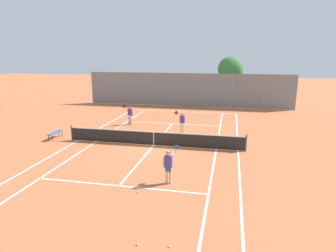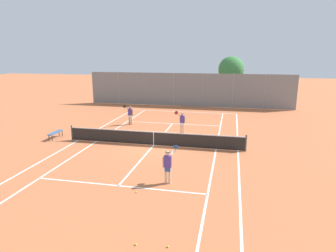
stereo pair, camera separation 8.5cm
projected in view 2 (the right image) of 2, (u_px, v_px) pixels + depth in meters
ground_plane at (154, 145)px, 19.98m from camera, size 120.00×120.00×0.00m
court_line_markings at (154, 145)px, 19.97m from camera, size 11.10×23.90×0.01m
tennis_net at (154, 138)px, 19.85m from camera, size 12.00×0.10×1.07m
player_near_side at (168, 165)px, 13.97m from camera, size 0.68×0.73×1.77m
player_far_left at (130, 114)px, 25.53m from camera, size 0.71×0.72×1.77m
player_far_right at (182, 121)px, 22.78m from camera, size 0.81×0.70×1.77m
loose_tennis_ball_0 at (168, 247)px, 9.49m from camera, size 0.07×0.07×0.07m
loose_tennis_ball_1 at (144, 115)px, 29.32m from camera, size 0.07×0.07×0.07m
loose_tennis_ball_2 at (167, 112)px, 30.97m from camera, size 0.07×0.07×0.07m
loose_tennis_ball_3 at (136, 192)px, 13.21m from camera, size 0.07×0.07×0.07m
loose_tennis_ball_4 at (136, 244)px, 9.60m from camera, size 0.07×0.07×0.07m
loose_tennis_ball_5 at (187, 122)px, 26.59m from camera, size 0.07×0.07×0.07m
courtside_bench at (55, 133)px, 21.49m from camera, size 0.36×1.50×0.47m
back_fence at (188, 90)px, 34.06m from camera, size 23.47×0.08×3.79m
tree_behind_left at (231, 70)px, 35.80m from camera, size 3.05×3.05×5.61m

